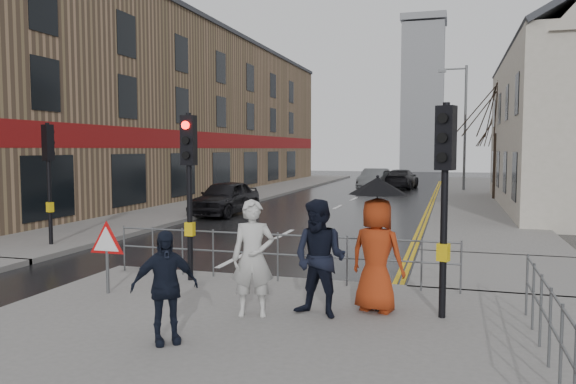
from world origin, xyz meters
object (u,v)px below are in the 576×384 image
Objects in this scene: pedestrian_b at (320,258)px; pedestrian_d at (165,287)px; car_parked at (225,198)px; car_mid at (375,179)px; pedestrian_with_umbrella at (377,241)px; pedestrian_a at (253,258)px.

pedestrian_d is (-1.77, -1.81, -0.15)m from pedestrian_b.
car_mid is (4.14, 16.58, -0.01)m from car_parked.
pedestrian_d is at bearing -67.05° from car_parked.
pedestrian_with_umbrella is (0.83, 0.55, 0.23)m from pedestrian_b.
pedestrian_d is (-2.60, -2.36, -0.38)m from pedestrian_with_umbrella.
pedestrian_a reaches higher than car_parked.
pedestrian_with_umbrella is at bearing 7.67° from pedestrian_a.
pedestrian_a is at bearing -80.51° from car_mid.
pedestrian_with_umbrella reaches higher than pedestrian_b.
pedestrian_a is 2.05m from pedestrian_with_umbrella.
pedestrian_a is 1.07m from pedestrian_b.
pedestrian_b is at bearing -78.51° from car_mid.
pedestrian_d is at bearing -131.02° from pedestrian_a.
car_parked is at bearing 70.21° from pedestrian_d.
car_mid is at bearing 52.80° from pedestrian_d.
pedestrian_a is at bearing 25.02° from pedestrian_d.
pedestrian_with_umbrella is 3.53m from pedestrian_d.
car_mid is at bearing 79.00° from car_parked.
pedestrian_d is (-0.73, -1.55, -0.15)m from pedestrian_a.
pedestrian_a reaches higher than car_mid.
pedestrian_d reaches higher than car_mid.
pedestrian_d is 16.28m from car_parked.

